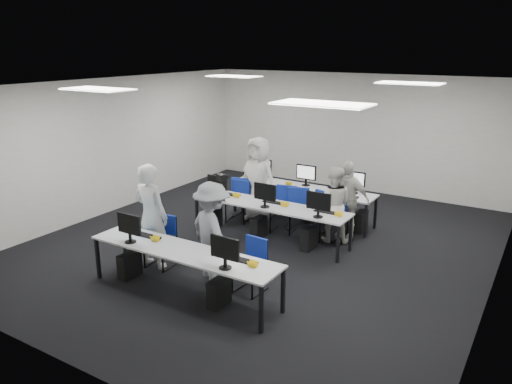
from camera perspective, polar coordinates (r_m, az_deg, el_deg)
The scene contains 23 objects.
room at distance 9.22m, azimuth 0.99°, elevation 2.79°, with size 9.00×9.02×3.00m.
ceiling_panels at distance 8.98m, azimuth 1.03°, elevation 12.03°, with size 5.20×4.60×0.02m.
desk_front at distance 7.61m, azimuth -8.34°, elevation -6.94°, with size 3.20×0.70×0.73m.
desk_mid at distance 9.61m, azimuth 1.57°, elevation -1.72°, with size 3.20×0.70×0.73m.
desk_back at distance 10.79m, azimuth 5.29°, elevation 0.27°, with size 3.20×0.70×0.73m.
equipment_front at distance 7.85m, azimuth -9.42°, elevation -8.83°, with size 2.51×0.41×1.19m.
equipment_mid at distance 9.79m, azimuth 0.53°, elevation -3.36°, with size 2.91×0.41×1.19m.
equipment_back at distance 10.82m, azimuth 6.19°, elevation -1.49°, with size 2.91×0.41×1.19m.
chair_0 at distance 8.80m, azimuth -10.76°, elevation -6.58°, with size 0.47×0.50×0.88m.
chair_1 at distance 7.81m, azimuth -0.65°, elevation -9.49°, with size 0.44×0.47×0.84m.
chair_2 at distance 10.81m, azimuth -2.05°, elevation -1.82°, with size 0.55×0.58×0.91m.
chair_3 at distance 10.23m, azimuth 3.15°, elevation -2.90°, with size 0.54×0.57×0.92m.
chair_4 at distance 9.82m, azimuth 8.81°, elevation -4.04°, with size 0.45×0.49×0.86m.
chair_5 at distance 11.08m, azimuth -1.23°, elevation -1.41°, with size 0.48×0.52×0.88m.
chair_6 at distance 10.46m, azimuth 4.93°, elevation -2.51°, with size 0.60×0.62×0.92m.
chair_7 at distance 9.99m, azimuth 8.51°, elevation -3.43°, with size 0.63×0.65×0.98m.
handbag at distance 10.14m, azimuth -4.28°, elevation 0.31°, with size 0.33×0.21×0.27m, color #A27B53.
student_0 at distance 8.61m, azimuth -11.89°, elevation -2.68°, with size 0.66×0.43×1.82m, color silver.
student_1 at distance 9.68m, azimuth 8.81°, elevation -1.40°, with size 0.72×0.56×1.49m, color silver.
student_2 at distance 10.73m, azimuth 0.26°, elevation 1.51°, with size 0.89×0.58×1.82m, color silver.
student_3 at distance 9.90m, azimuth 10.27°, elevation -0.86°, with size 0.91×0.38×1.55m, color silver.
photographer at distance 8.05m, azimuth -5.01°, elevation -4.48°, with size 1.05×0.60×1.62m, color gray.
dslr_camera at distance 7.87m, azimuth -4.04°, elevation 1.68°, with size 0.14×0.18×0.10m, color black.
Camera 1 is at (4.54, -7.71, 3.69)m, focal length 35.00 mm.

